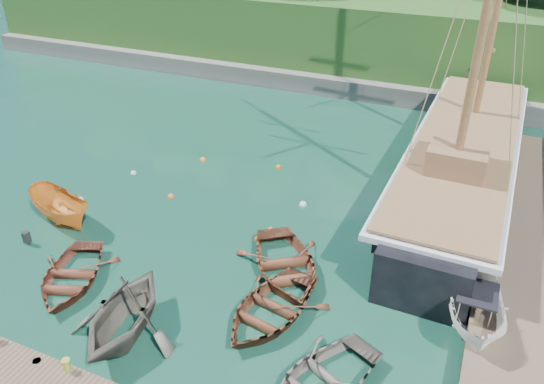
{
  "coord_description": "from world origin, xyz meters",
  "views": [
    {
      "loc": [
        9.07,
        -12.79,
        13.35
      ],
      "look_at": [
        1.35,
        4.94,
        2.0
      ],
      "focal_mm": 35.0,
      "sensor_mm": 36.0,
      "label": 1
    }
  ],
  "objects_px": {
    "rowboat_1": "(127,334)",
    "cabin_boat_white": "(470,324)",
    "schooner": "(461,166)",
    "rowboat_4": "(285,272)",
    "motorboat_orange": "(64,221)",
    "rowboat_0": "(72,282)",
    "rowboat_2": "(270,316)"
  },
  "relations": [
    {
      "from": "rowboat_1",
      "to": "cabin_boat_white",
      "type": "xyz_separation_m",
      "value": [
        10.72,
        5.17,
        0.0
      ]
    },
    {
      "from": "rowboat_1",
      "to": "schooner",
      "type": "distance_m",
      "value": 17.7
    },
    {
      "from": "rowboat_4",
      "to": "schooner",
      "type": "distance_m",
      "value": 11.38
    },
    {
      "from": "motorboat_orange",
      "to": "rowboat_1",
      "type": "bearing_deg",
      "value": -105.23
    },
    {
      "from": "rowboat_0",
      "to": "schooner",
      "type": "xyz_separation_m",
      "value": [
        12.7,
        13.8,
        1.09
      ]
    },
    {
      "from": "rowboat_4",
      "to": "motorboat_orange",
      "type": "xyz_separation_m",
      "value": [
        -10.67,
        -0.6,
        0.0
      ]
    },
    {
      "from": "rowboat_1",
      "to": "motorboat_orange",
      "type": "xyz_separation_m",
      "value": [
        -6.98,
        4.59,
        0.0
      ]
    },
    {
      "from": "rowboat_2",
      "to": "rowboat_0",
      "type": "bearing_deg",
      "value": -159.22
    },
    {
      "from": "rowboat_4",
      "to": "cabin_boat_white",
      "type": "relative_size",
      "value": 1.01
    },
    {
      "from": "rowboat_1",
      "to": "schooner",
      "type": "xyz_separation_m",
      "value": [
        9.08,
        15.16,
        1.09
      ]
    },
    {
      "from": "rowboat_1",
      "to": "motorboat_orange",
      "type": "bearing_deg",
      "value": 137.79
    },
    {
      "from": "rowboat_1",
      "to": "rowboat_4",
      "type": "distance_m",
      "value": 6.38
    },
    {
      "from": "motorboat_orange",
      "to": "rowboat_4",
      "type": "bearing_deg",
      "value": -68.65
    },
    {
      "from": "rowboat_4",
      "to": "motorboat_orange",
      "type": "height_order",
      "value": "motorboat_orange"
    },
    {
      "from": "rowboat_2",
      "to": "schooner",
      "type": "height_order",
      "value": "schooner"
    },
    {
      "from": "rowboat_1",
      "to": "cabin_boat_white",
      "type": "relative_size",
      "value": 0.92
    },
    {
      "from": "schooner",
      "to": "rowboat_2",
      "type": "bearing_deg",
      "value": -110.4
    },
    {
      "from": "motorboat_orange",
      "to": "cabin_boat_white",
      "type": "xyz_separation_m",
      "value": [
        17.7,
        0.58,
        0.0
      ]
    },
    {
      "from": "rowboat_2",
      "to": "schooner",
      "type": "bearing_deg",
      "value": 79.05
    },
    {
      "from": "rowboat_1",
      "to": "rowboat_2",
      "type": "bearing_deg",
      "value": 24.61
    },
    {
      "from": "rowboat_4",
      "to": "rowboat_1",
      "type": "bearing_deg",
      "value": -161.23
    },
    {
      "from": "motorboat_orange",
      "to": "cabin_boat_white",
      "type": "relative_size",
      "value": 0.86
    },
    {
      "from": "rowboat_2",
      "to": "schooner",
      "type": "relative_size",
      "value": 0.17
    },
    {
      "from": "rowboat_0",
      "to": "cabin_boat_white",
      "type": "bearing_deg",
      "value": -6.58
    },
    {
      "from": "rowboat_0",
      "to": "schooner",
      "type": "bearing_deg",
      "value": 25.9
    },
    {
      "from": "rowboat_0",
      "to": "cabin_boat_white",
      "type": "relative_size",
      "value": 0.89
    },
    {
      "from": "rowboat_2",
      "to": "cabin_boat_white",
      "type": "height_order",
      "value": "cabin_boat_white"
    },
    {
      "from": "rowboat_1",
      "to": "cabin_boat_white",
      "type": "bearing_deg",
      "value": 16.9
    },
    {
      "from": "rowboat_0",
      "to": "rowboat_2",
      "type": "distance_m",
      "value": 7.87
    },
    {
      "from": "cabin_boat_white",
      "to": "motorboat_orange",
      "type": "bearing_deg",
      "value": 172.51
    },
    {
      "from": "rowboat_4",
      "to": "rowboat_2",
      "type": "bearing_deg",
      "value": -115.97
    },
    {
      "from": "rowboat_1",
      "to": "rowboat_2",
      "type": "distance_m",
      "value": 4.94
    }
  ]
}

